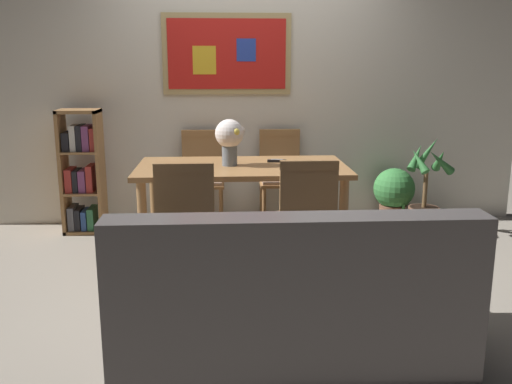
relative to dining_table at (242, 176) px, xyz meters
name	(u,v)px	position (x,y,z in m)	size (l,w,h in m)	color
ground_plane	(258,269)	(0.10, -0.39, -0.64)	(12.00, 12.00, 0.00)	gray
wall_back_with_painting	(249,86)	(0.10, 1.00, 0.67)	(5.20, 0.14, 2.60)	silver
dining_table	(242,176)	(0.00, 0.00, 0.00)	(1.66, 0.88, 0.73)	#9E7042
dining_chair_far_left	(202,171)	(-0.34, 0.76, -0.10)	(0.40, 0.41, 0.91)	#9E7042
dining_chair_far_right	(280,170)	(0.38, 0.77, -0.10)	(0.40, 0.41, 0.91)	#9E7042
dining_chair_near_left	(186,216)	(-0.40, -0.79, -0.10)	(0.40, 0.41, 0.91)	#9E7042
dining_chair_near_right	(306,212)	(0.41, -0.74, -0.10)	(0.40, 0.41, 0.91)	#9E7042
leather_couch	(290,300)	(0.19, -1.67, -0.33)	(1.80, 0.84, 0.84)	#514C4C
bookshelf	(82,173)	(-1.42, 0.68, -0.09)	(0.36, 0.28, 1.12)	#9E7042
potted_ivy	(394,194)	(1.47, 0.75, -0.34)	(0.39, 0.39, 0.55)	brown
potted_palm	(425,201)	(1.66, 0.43, -0.33)	(0.41, 0.43, 0.88)	brown
flower_vase	(230,137)	(-0.10, 0.00, 0.31)	(0.24, 0.22, 0.37)	slate
tv_remote	(277,161)	(0.29, 0.13, 0.10)	(0.16, 0.06, 0.02)	black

